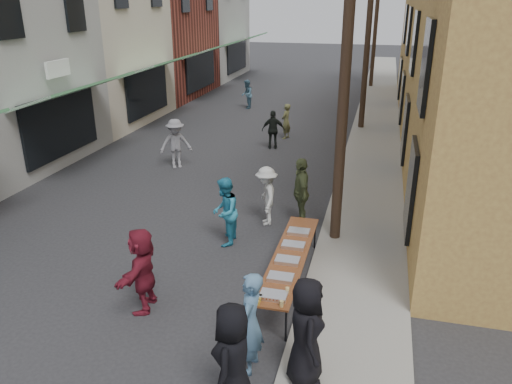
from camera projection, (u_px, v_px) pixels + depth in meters
The scene contains 27 objects.
ground at pixel (130, 277), 11.29m from camera, with size 120.00×120.00×0.00m, color #28282B.
sidewalk at pixel (376, 129), 23.65m from camera, with size 2.20×60.00×0.10m, color gray.
storefront_row at pixel (83, 33), 25.56m from camera, with size 8.00×37.00×9.00m.
utility_pole_near at pixel (346, 63), 11.36m from camera, with size 0.26×0.26×9.00m, color #2D2116.
utility_pole_mid at pixel (368, 30), 22.17m from camera, with size 0.26×0.26×9.00m, color #2D2116.
utility_pole_far at pixel (376, 19), 32.99m from camera, with size 0.26×0.26×9.00m, color #2D2116.
serving_table at pixel (290, 257), 10.70m from camera, with size 0.70×4.00×0.75m.
catering_tray_sausage at pixel (274, 296), 9.19m from camera, with size 0.50×0.33×0.08m, color maroon.
catering_tray_foil_b at pixel (281, 278), 9.77m from camera, with size 0.50×0.33×0.08m, color #B2B2B7.
catering_tray_buns at pixel (287, 260), 10.41m from camera, with size 0.50×0.33×0.08m, color tan.
catering_tray_foil_d at pixel (293, 245), 11.04m from camera, with size 0.50×0.33×0.08m, color #B2B2B7.
catering_tray_buns_end at pixel (299, 232), 11.67m from camera, with size 0.50×0.33×0.08m, color tan.
condiment_jar_a at pixel (258, 303), 8.97m from camera, with size 0.07×0.07×0.08m, color #A57F26.
condiment_jar_b at pixel (259, 300), 9.06m from camera, with size 0.07×0.07×0.08m, color #A57F26.
condiment_jar_c at pixel (261, 297), 9.15m from camera, with size 0.07×0.07×0.08m, color #A57F26.
cup_stack at pixel (281, 304), 8.91m from camera, with size 0.08×0.08×0.12m, color tan.
guest_front_a at pixel (233, 361), 7.32m from camera, with size 0.92×0.60×1.89m, color black.
guest_front_b at pixel (250, 323), 8.20m from camera, with size 0.67×0.44×1.84m, color teal.
guest_front_c at pixel (225, 212), 12.51m from camera, with size 0.86×0.67×1.77m, color teal.
guest_front_d at pixel (266, 196), 13.65m from camera, with size 1.07×0.61×1.65m, color silver.
guest_front_e at pixel (301, 192), 13.55m from camera, with size 1.13×0.47×1.93m, color #515C35.
guest_queue_back at pixel (142, 270), 9.88m from camera, with size 1.64×0.52×1.77m, color maroon.
server at pixel (306, 332), 7.83m from camera, with size 0.91×0.59×1.85m, color black.
passerby_left at pixel (176, 144), 18.16m from camera, with size 1.18×0.68×1.82m, color gray.
passerby_mid at pixel (273, 130), 20.46m from camera, with size 0.94×0.39×1.60m, color black.
passerby_right at pixel (286, 121), 21.97m from camera, with size 0.57×0.37×1.55m, color brown.
passerby_far at pixel (247, 94), 27.83m from camera, with size 0.77×0.60×1.59m, color #47708A.
Camera 1 is at (5.18, -8.79, 5.94)m, focal length 35.00 mm.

